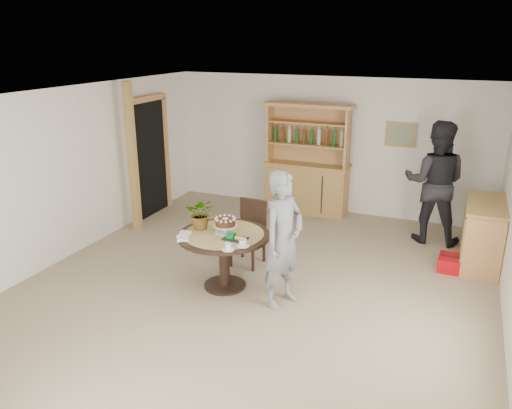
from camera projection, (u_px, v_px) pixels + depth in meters
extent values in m
plane|color=tan|center=(254.00, 289.00, 6.60)|extent=(7.00, 7.00, 0.00)
cube|color=white|center=(328.00, 145.00, 9.26)|extent=(6.00, 0.04, 2.50)
cube|color=white|center=(37.00, 357.00, 3.15)|extent=(6.00, 0.04, 2.50)
cube|color=white|center=(66.00, 174.00, 7.31)|extent=(0.04, 7.00, 2.50)
cube|color=white|center=(254.00, 97.00, 5.80)|extent=(6.00, 7.00, 0.04)
cube|color=#AC8848|center=(401.00, 135.00, 8.66)|extent=(0.52, 0.03, 0.42)
cube|color=#59724C|center=(401.00, 135.00, 8.64)|extent=(0.44, 0.02, 0.34)
cube|color=black|center=(149.00, 159.00, 9.10)|extent=(0.10, 0.90, 2.10)
cube|color=tan|center=(133.00, 165.00, 8.65)|extent=(0.12, 0.10, 2.10)
cube|color=tan|center=(165.00, 153.00, 9.53)|extent=(0.12, 0.10, 2.10)
cube|color=tan|center=(146.00, 99.00, 8.74)|extent=(0.12, 1.10, 0.10)
cube|color=#AC8848|center=(132.00, 159.00, 8.25)|extent=(0.12, 0.12, 2.50)
cube|color=tan|center=(307.00, 188.00, 9.40)|extent=(1.50, 0.50, 0.90)
cube|color=#AC8848|center=(308.00, 164.00, 9.25)|extent=(1.56, 0.54, 0.04)
cube|color=tan|center=(310.00, 134.00, 9.16)|extent=(1.50, 0.04, 1.06)
cube|color=tan|center=(270.00, 132.00, 9.30)|extent=(0.04, 0.34, 1.06)
cube|color=tan|center=(348.00, 138.00, 8.76)|extent=(0.04, 0.34, 1.06)
cube|color=#AC8848|center=(307.00, 144.00, 9.08)|extent=(1.44, 0.32, 0.03)
cube|color=#AC8848|center=(308.00, 123.00, 8.95)|extent=(1.44, 0.32, 0.03)
cube|color=tan|center=(309.00, 105.00, 8.85)|extent=(1.62, 0.40, 0.06)
cylinder|color=#194C1E|center=(279.00, 134.00, 9.24)|extent=(0.07, 0.07, 0.28)
cylinder|color=#4C2D14|center=(287.00, 134.00, 9.18)|extent=(0.07, 0.07, 0.28)
cylinder|color=#B2BFB2|center=(295.00, 135.00, 9.12)|extent=(0.07, 0.07, 0.28)
cylinder|color=#194C1E|center=(304.00, 136.00, 9.06)|extent=(0.07, 0.07, 0.28)
cylinder|color=#4C2D14|center=(312.00, 136.00, 9.00)|extent=(0.07, 0.07, 0.28)
cylinder|color=#B2BFB2|center=(321.00, 137.00, 8.94)|extent=(0.07, 0.07, 0.28)
cylinder|color=#194C1E|center=(329.00, 138.00, 8.88)|extent=(0.07, 0.07, 0.28)
cylinder|color=#4C2D14|center=(338.00, 138.00, 8.83)|extent=(0.07, 0.07, 0.28)
cube|color=tan|center=(483.00, 235.00, 7.20)|extent=(0.50, 1.20, 0.90)
cube|color=#AC8848|center=(487.00, 204.00, 7.04)|extent=(0.54, 1.26, 0.04)
cylinder|color=black|center=(224.00, 236.00, 6.44)|extent=(1.20, 1.20, 0.04)
cylinder|color=black|center=(224.00, 262.00, 6.55)|extent=(0.14, 0.14, 0.70)
cylinder|color=black|center=(225.00, 285.00, 6.66)|extent=(0.56, 0.56, 0.03)
cylinder|color=tan|center=(224.00, 234.00, 6.43)|extent=(1.04, 1.04, 0.01)
cube|color=black|center=(247.00, 235.00, 7.18)|extent=(0.45, 0.45, 0.04)
cube|color=black|center=(253.00, 215.00, 7.26)|extent=(0.42, 0.06, 0.46)
cube|color=black|center=(253.00, 201.00, 7.19)|extent=(0.42, 0.07, 0.05)
cube|color=black|center=(231.00, 252.00, 7.18)|extent=(0.03, 0.03, 0.44)
cube|color=black|center=(253.00, 257.00, 7.02)|extent=(0.04, 0.04, 0.44)
cube|color=black|center=(242.00, 243.00, 7.48)|extent=(0.03, 0.03, 0.44)
cube|color=black|center=(264.00, 248.00, 7.33)|extent=(0.04, 0.03, 0.44)
cylinder|color=white|center=(226.00, 232.00, 6.47)|extent=(0.28, 0.28, 0.01)
cylinder|color=white|center=(225.00, 229.00, 6.45)|extent=(0.05, 0.05, 0.08)
cylinder|color=white|center=(225.00, 226.00, 6.44)|extent=(0.30, 0.30, 0.01)
cylinder|color=#4D2916|center=(225.00, 222.00, 6.42)|extent=(0.26, 0.26, 0.09)
cylinder|color=white|center=(225.00, 219.00, 6.41)|extent=(0.08, 0.08, 0.01)
sphere|color=white|center=(234.00, 220.00, 6.37)|extent=(0.04, 0.04, 0.04)
sphere|color=white|center=(235.00, 218.00, 6.42)|extent=(0.04, 0.04, 0.04)
sphere|color=white|center=(233.00, 217.00, 6.48)|extent=(0.04, 0.04, 0.04)
sphere|color=white|center=(229.00, 216.00, 6.51)|extent=(0.04, 0.04, 0.04)
sphere|color=white|center=(225.00, 216.00, 6.52)|extent=(0.04, 0.04, 0.04)
sphere|color=white|center=(220.00, 216.00, 6.50)|extent=(0.04, 0.04, 0.04)
sphere|color=white|center=(217.00, 217.00, 6.45)|extent=(0.04, 0.04, 0.04)
sphere|color=white|center=(216.00, 219.00, 6.40)|extent=(0.04, 0.04, 0.04)
sphere|color=white|center=(217.00, 221.00, 6.34)|extent=(0.04, 0.04, 0.04)
sphere|color=white|center=(221.00, 222.00, 6.31)|extent=(0.04, 0.04, 0.04)
sphere|color=white|center=(226.00, 222.00, 6.30)|extent=(0.04, 0.04, 0.04)
sphere|color=white|center=(230.00, 221.00, 6.32)|extent=(0.04, 0.04, 0.04)
imported|color=#3F7233|center=(201.00, 213.00, 6.53)|extent=(0.47, 0.44, 0.42)
cube|color=black|center=(235.00, 239.00, 6.24)|extent=(0.30, 0.20, 0.01)
cube|color=#0C6F28|center=(231.00, 236.00, 6.25)|extent=(0.10, 0.10, 0.06)
cube|color=#0C6F28|center=(231.00, 233.00, 6.24)|extent=(0.11, 0.02, 0.01)
cylinder|color=white|center=(243.00, 246.00, 6.03)|extent=(0.15, 0.15, 0.01)
imported|color=white|center=(243.00, 243.00, 6.02)|extent=(0.10, 0.10, 0.08)
cylinder|color=white|center=(228.00, 250.00, 5.93)|extent=(0.15, 0.15, 0.01)
imported|color=white|center=(228.00, 246.00, 5.92)|extent=(0.08, 0.08, 0.07)
cube|color=white|center=(186.00, 233.00, 6.41)|extent=(0.14, 0.08, 0.03)
cube|color=white|center=(183.00, 236.00, 6.30)|extent=(0.16, 0.11, 0.03)
cube|color=white|center=(183.00, 240.00, 6.19)|extent=(0.16, 0.14, 0.03)
imported|color=slate|center=(283.00, 240.00, 6.00)|extent=(0.60, 0.72, 1.70)
imported|color=black|center=(435.00, 183.00, 7.86)|extent=(0.96, 0.75, 1.96)
cube|color=red|center=(461.00, 265.00, 7.06)|extent=(0.61, 0.41, 0.20)
cube|color=black|center=(462.00, 258.00, 7.02)|extent=(0.56, 0.05, 0.01)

